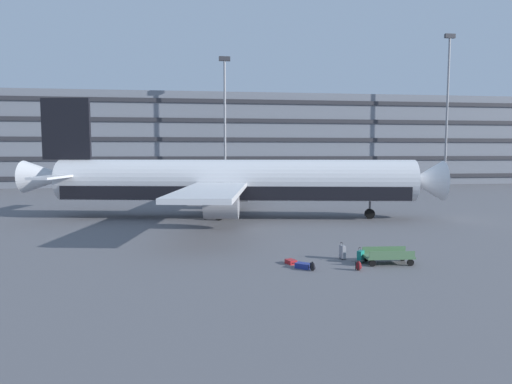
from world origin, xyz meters
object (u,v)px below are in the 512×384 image
Objects in this scene: backpack_laid_flat at (359,266)px; backpack_teal at (313,267)px; suitcase_orange at (342,252)px; baggage_cart at (388,256)px; suitcase_navy at (291,262)px; airliner at (230,182)px; suitcase_purple at (361,256)px; suitcase_black at (303,266)px.

backpack_teal is at bearing 174.22° from backpack_laid_flat.
baggage_cart is (2.10, -1.34, 0.01)m from suitcase_orange.
suitcase_orange is 3.21m from suitcase_navy.
baggage_cart is (5.22, -0.65, 0.31)m from suitcase_navy.
airliner reaches higher than suitcase_orange.
backpack_laid_flat is at bearing -113.47° from suitcase_purple.
backpack_teal is (-2.31, -2.26, -0.20)m from suitcase_orange.
backpack_teal is at bearing -56.51° from suitcase_black.
suitcase_orange reaches higher than suitcase_black.
suitcase_navy is at bearing -167.51° from suitcase_orange.
baggage_cart reaches higher than backpack_teal.
airliner reaches higher than backpack_laid_flat.
baggage_cart reaches higher than suitcase_black.
backpack_laid_flat is (-0.68, -1.56, -0.13)m from suitcase_purple.
suitcase_purple is (5.81, -17.81, -2.92)m from airliner.
suitcase_navy is (-3.12, -0.69, -0.31)m from suitcase_orange.
suitcase_navy is at bearing 176.32° from suitcase_purple.
suitcase_black is 1.11m from suitcase_navy.
suitcase_purple is at bearing -71.93° from airliner.
suitcase_navy is (-3.84, 0.25, -0.25)m from suitcase_purple.
suitcase_orange is at bearing 127.48° from suitcase_purple.
suitcase_orange is 2.49m from baggage_cart.
baggage_cart is (2.06, 1.15, 0.19)m from backpack_laid_flat.
suitcase_black is at bearing -147.46° from suitcase_orange.
airliner reaches higher than backpack_teal.
suitcase_navy is 1.34× the size of backpack_laid_flat.
airliner is 39.94× the size of suitcase_orange.
baggage_cart is (4.41, 0.92, 0.20)m from backpack_teal.
baggage_cart reaches higher than backpack_laid_flat.
backpack_teal is at bearing -168.27° from baggage_cart.
airliner is 19.79m from baggage_cart.
suitcase_black is at bearing 123.49° from backpack_teal.
suitcase_navy is 0.22× the size of baggage_cart.
suitcase_navy is (1.97, -17.57, -3.17)m from airliner.
suitcase_orange is at bearing 12.49° from suitcase_navy.
suitcase_orange is 1.79× the size of backpack_laid_flat.
suitcase_purple is 3.85m from suitcase_navy.
suitcase_orange is at bearing 44.32° from backpack_teal.
suitcase_orange is 0.29× the size of baggage_cart.
backpack_teal is (-3.03, -1.32, -0.14)m from suitcase_purple.
backpack_teal is at bearing -156.48° from suitcase_purple.
backpack_laid_flat is at bearing -29.69° from suitcase_navy.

